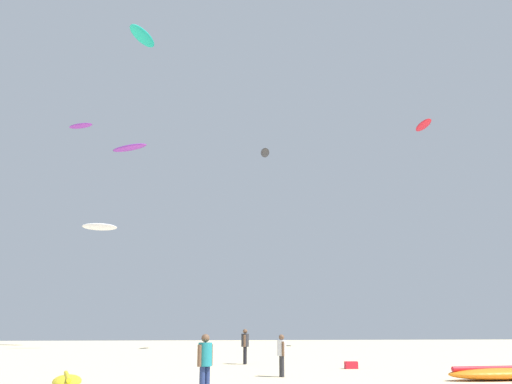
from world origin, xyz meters
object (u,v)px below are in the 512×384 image
cooler_box (351,365)px  kite_aloft_1 (129,148)px  person_midground (282,352)px  kite_aloft_2 (423,125)px  kite_aloft_3 (100,227)px  kite_aloft_0 (265,153)px  kite_aloft_5 (81,126)px  kite_grounded_mid (501,373)px  kite_aloft_4 (142,36)px  person_foreground (205,360)px  kite_grounded_near (67,381)px  person_right (245,343)px

cooler_box → kite_aloft_1: size_ratio=0.14×
person_midground → cooler_box: person_midground is taller
kite_aloft_2 → kite_aloft_3: kite_aloft_2 is taller
kite_aloft_0 → kite_aloft_5: bearing=152.7°
kite_aloft_0 → kite_aloft_3: bearing=168.0°
kite_grounded_mid → kite_aloft_4: size_ratio=1.09×
kite_grounded_mid → person_foreground: bearing=-159.6°
kite_aloft_1 → kite_aloft_5: bearing=174.0°
person_midground → kite_aloft_4: (-8.36, 19.87, 24.02)m
person_foreground → person_midground: person_foreground is taller
kite_aloft_0 → kite_grounded_near: bearing=-110.6°
person_foreground → kite_aloft_2: 42.22m
cooler_box → kite_aloft_3: kite_aloft_3 is taller
kite_aloft_0 → kite_aloft_1: size_ratio=0.62×
kite_aloft_5 → kite_aloft_4: bearing=-58.4°
kite_aloft_1 → kite_aloft_2: kite_aloft_2 is taller
kite_grounded_mid → kite_aloft_5: 45.39m
person_foreground → kite_grounded_near: 5.54m
kite_aloft_1 → kite_aloft_4: kite_aloft_4 is taller
kite_grounded_mid → kite_aloft_4: (-16.04, 21.91, 24.70)m
person_foreground → cooler_box: 11.82m
person_midground → kite_aloft_4: size_ratio=0.41×
person_foreground → cooler_box: person_foreground is taller
person_right → kite_grounded_near: size_ratio=0.51×
kite_grounded_near → person_foreground: bearing=-36.9°
person_right → kite_aloft_5: 34.49m
cooler_box → kite_aloft_1: (-14.08, 26.95, 18.60)m
kite_grounded_mid → kite_aloft_0: (-5.68, 24.24, 15.76)m
kite_grounded_near → kite_grounded_mid: (15.07, 0.69, 0.05)m
person_right → kite_aloft_0: kite_aloft_0 is taller
cooler_box → kite_aloft_4: 31.98m
kite_aloft_1 → kite_aloft_3: 10.46m
kite_aloft_5 → kite_aloft_1: bearing=-6.0°
kite_aloft_0 → kite_aloft_3: size_ratio=0.87×
person_foreground → kite_aloft_1: bearing=-34.1°
person_midground → kite_aloft_5: size_ratio=0.56×
kite_aloft_0 → kite_aloft_2: (15.44, 3.30, 4.25)m
person_foreground → kite_grounded_mid: (10.69, 3.98, -0.75)m
kite_aloft_5 → kite_aloft_2: bearing=-9.8°
kite_aloft_1 → kite_aloft_5: kite_aloft_5 is taller
person_right → kite_aloft_1: bearing=-55.7°
person_midground → person_right: bearing=88.9°
kite_aloft_0 → person_right: bearing=-100.6°
kite_grounded_mid → kite_aloft_1: bearing=118.9°
kite_aloft_1 → kite_aloft_3: size_ratio=1.40×
person_right → person_midground: bearing=109.1°
person_midground → kite_aloft_0: size_ratio=0.61×
person_foreground → kite_grounded_mid: bearing=-115.1°
kite_grounded_near → cooler_box: (11.10, 6.40, -0.03)m
kite_aloft_0 → kite_aloft_3: (-13.71, 2.92, -6.04)m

